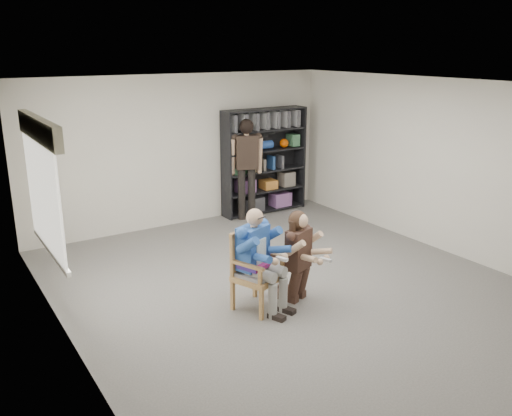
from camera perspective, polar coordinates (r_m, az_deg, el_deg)
room_shell at (r=7.27m, az=3.87°, el=1.74°), size 6.00×7.00×2.80m
floor at (r=7.75m, az=3.67°, el=-8.31°), size 6.00×7.00×0.01m
window_left at (r=6.96m, az=-21.38°, el=1.89°), size 0.16×2.00×1.75m
armchair at (r=6.95m, az=0.22°, el=-6.62°), size 0.77×0.76×1.04m
seated_man at (r=6.89m, az=0.22°, el=-5.43°), size 0.83×0.96×1.35m
kneeling_woman at (r=7.13m, az=4.69°, el=-5.20°), size 0.78×0.96×1.24m
bookshelf at (r=10.92m, az=0.88°, el=4.95°), size 1.80×0.38×2.10m
standing_man at (r=10.44m, az=-1.00°, el=3.96°), size 0.68×0.51×1.94m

